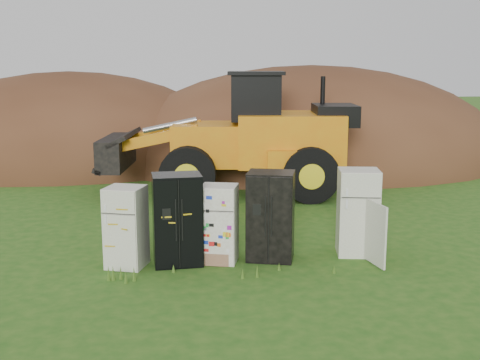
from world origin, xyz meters
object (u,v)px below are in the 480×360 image
object	(u,v)px
fridge_open_door	(358,212)
wheel_loader	(225,133)
fridge_sticker	(219,224)
fridge_dark_mid	(271,216)
fridge_leftmost	(126,227)
fridge_black_side	(177,219)

from	to	relation	value
fridge_open_door	wheel_loader	world-z (taller)	wheel_loader
fridge_open_door	wheel_loader	size ratio (longest dim) A/B	0.23
fridge_sticker	fridge_dark_mid	xyz separation A→B (m)	(1.10, -0.01, 0.13)
fridge_leftmost	fridge_sticker	distance (m)	1.92
fridge_leftmost	wheel_loader	size ratio (longest dim) A/B	0.21
fridge_black_side	fridge_dark_mid	size ratio (longest dim) A/B	1.00
fridge_open_door	wheel_loader	distance (m)	7.06
fridge_dark_mid	fridge_black_side	bearing A→B (deg)	-162.36
fridge_sticker	fridge_dark_mid	bearing A→B (deg)	17.12
fridge_sticker	fridge_leftmost	bearing A→B (deg)	-162.75
fridge_sticker	fridge_open_door	distance (m)	3.05
fridge_open_door	fridge_sticker	bearing A→B (deg)	-166.76
fridge_open_door	wheel_loader	bearing A→B (deg)	119.16
wheel_loader	fridge_dark_mid	bearing A→B (deg)	-80.16
fridge_leftmost	fridge_dark_mid	distance (m)	3.02
fridge_sticker	wheel_loader	xyz separation A→B (m)	(1.09, 6.73, 1.12)
fridge_dark_mid	wheel_loader	bearing A→B (deg)	108.33
fridge_black_side	fridge_leftmost	bearing A→B (deg)	178.97
fridge_sticker	fridge_open_door	bearing A→B (deg)	17.86
fridge_black_side	fridge_sticker	bearing A→B (deg)	-2.11
fridge_black_side	fridge_dark_mid	distance (m)	1.97
fridge_black_side	fridge_open_door	xyz separation A→B (m)	(3.92, 0.00, -0.01)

